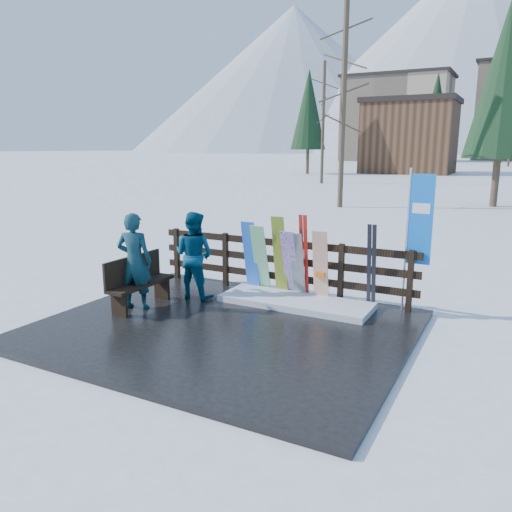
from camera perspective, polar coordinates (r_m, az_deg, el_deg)
The scene contains 18 objects.
ground at distance 8.55m, azimuth -3.65°, elevation -8.44°, with size 700.00×700.00×0.00m, color white.
deck at distance 8.53m, azimuth -3.66°, elevation -8.19°, with size 6.00×5.00×0.08m, color black.
fence at distance 10.19m, azimuth 2.75°, elevation -0.67°, with size 5.60×0.10×1.15m.
snow_patch at distance 9.58m, azimuth 4.52°, elevation -5.26°, with size 2.90×1.00×0.12m, color white.
bench at distance 9.60m, azimuth -13.34°, elevation -2.69°, with size 0.40×1.50×0.97m.
snowboard_0 at distance 10.23m, azimuth -0.61°, elevation -0.10°, with size 0.29×0.03×1.52m, color blue.
snowboard_1 at distance 10.13m, azimuth 0.52°, elevation -0.40°, with size 0.30×0.03×1.47m, color white.
snowboard_2 at distance 9.92m, azimuth 2.74°, elevation -0.06°, with size 0.26×0.03×1.66m, color #DCFF31.
snowboard_3 at distance 9.86m, azimuth 3.91°, elevation -0.96°, with size 0.29×0.03×1.42m, color white.
snowboard_4 at distance 9.80m, azimuth 4.76°, elevation -1.14°, with size 0.26×0.03×1.38m, color black.
snowboard_5 at distance 9.62m, azimuth 7.38°, elevation -1.25°, with size 0.29×0.03×1.43m, color silver.
ski_pair_a at distance 9.79m, azimuth 5.50°, elevation -0.13°, with size 0.17×0.23×1.69m.
ski_pair_b at distance 9.39m, azimuth 13.06°, elevation -1.22°, with size 0.16×0.21×1.60m.
rental_flag at distance 9.28m, azimuth 17.94°, elevation 3.41°, with size 0.45×0.04×2.60m.
person_front at distance 9.43m, azimuth -13.72°, elevation -0.58°, with size 0.66×0.43×1.80m, color #1C5953.
person_back at distance 9.93m, azimuth -7.11°, elevation 0.11°, with size 0.84×0.65×1.73m, color navy.
resort_buildings at distance 122.44m, azimuth 27.23°, elevation 14.18°, with size 73.00×87.60×22.60m.
mountains at distance 338.83m, azimuth 26.66°, elevation 19.08°, with size 520.00×260.00×120.00m.
Camera 1 is at (4.20, -6.80, 3.03)m, focal length 35.00 mm.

